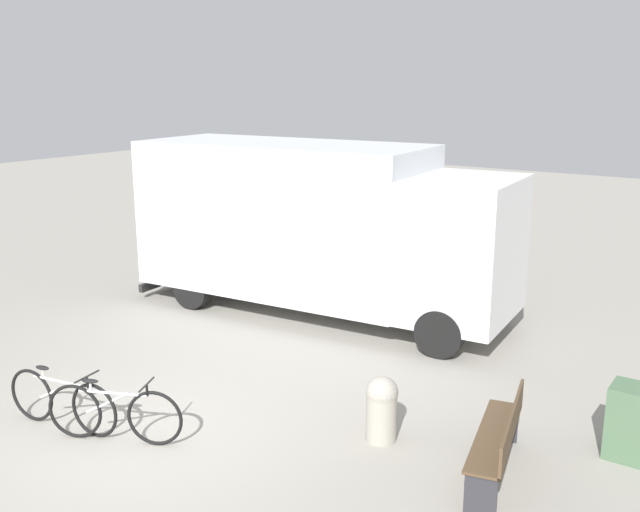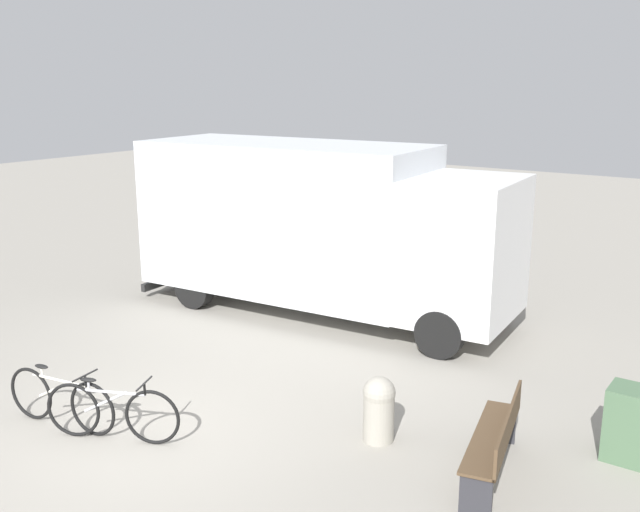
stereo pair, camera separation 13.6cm
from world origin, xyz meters
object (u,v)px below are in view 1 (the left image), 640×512
(bicycle_middle, at_px, (114,413))
(utility_box, at_px, (639,424))
(park_bench, at_px, (501,437))
(bicycle_near, at_px, (62,401))
(bollard_near_bench, at_px, (382,406))
(delivery_truck, at_px, (317,223))

(bicycle_middle, distance_m, utility_box, 6.42)
(bicycle_middle, xyz_separation_m, utility_box, (5.53, 3.26, 0.07))
(park_bench, distance_m, bicycle_middle, 4.73)
(bicycle_near, xyz_separation_m, bollard_near_bench, (3.59, 2.09, 0.07))
(park_bench, distance_m, bicycle_near, 5.56)
(park_bench, distance_m, bollard_near_bench, 1.55)
(bicycle_near, distance_m, bicycle_middle, 0.85)
(bollard_near_bench, height_order, utility_box, utility_box)
(delivery_truck, relative_size, bicycle_middle, 4.55)
(bicycle_near, relative_size, utility_box, 1.96)
(park_bench, bearing_deg, bicycle_middle, 101.97)
(delivery_truck, relative_size, utility_box, 8.29)
(bollard_near_bench, bearing_deg, bicycle_middle, -144.82)
(bicycle_middle, bearing_deg, bicycle_near, 166.11)
(delivery_truck, relative_size, park_bench, 3.99)
(bollard_near_bench, bearing_deg, bicycle_near, -149.79)
(park_bench, xyz_separation_m, bicycle_middle, (-4.30, -1.96, -0.10))
(bicycle_middle, xyz_separation_m, bollard_near_bench, (2.75, 1.94, 0.07))
(bicycle_near, bearing_deg, bicycle_middle, 0.76)
(delivery_truck, distance_m, bicycle_near, 6.05)
(bicycle_near, height_order, utility_box, utility_box)
(bicycle_middle, bearing_deg, utility_box, 6.45)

